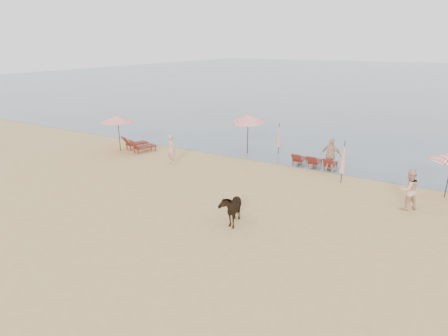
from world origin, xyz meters
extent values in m
plane|color=tan|center=(0.00, 0.00, 0.00)|extent=(120.00, 120.00, 0.00)
cube|color=#51606B|center=(0.00, 80.00, 0.00)|extent=(160.00, 140.00, 0.06)
cube|color=maroon|center=(-8.97, 8.58, 0.36)|extent=(1.14, 1.58, 0.08)
cube|color=maroon|center=(-9.25, 7.87, 0.65)|extent=(0.79, 0.68, 0.63)
cube|color=maroon|center=(-7.92, 8.18, 0.36)|extent=(1.14, 1.58, 0.08)
cube|color=maroon|center=(-8.19, 7.46, 0.65)|extent=(0.79, 0.68, 0.63)
cube|color=maroon|center=(1.95, 10.82, 0.30)|extent=(0.58, 1.21, 0.07)
cube|color=maroon|center=(1.94, 10.18, 0.54)|extent=(0.56, 0.40, 0.52)
cube|color=maroon|center=(2.89, 10.80, 0.30)|extent=(0.58, 1.21, 0.07)
cube|color=maroon|center=(2.88, 10.16, 0.54)|extent=(0.56, 0.40, 0.52)
cube|color=maroon|center=(3.83, 10.78, 0.30)|extent=(0.58, 1.21, 0.07)
cube|color=maroon|center=(3.82, 10.14, 0.54)|extent=(0.56, 0.40, 0.52)
cylinder|color=black|center=(-9.58, 7.59, 1.13)|extent=(0.05, 0.05, 2.25)
cone|color=red|center=(-9.58, 7.59, 2.20)|extent=(2.15, 2.15, 0.46)
sphere|color=black|center=(-9.58, 7.59, 2.41)|extent=(0.08, 0.08, 0.08)
cylinder|color=black|center=(-1.77, 11.22, 1.22)|extent=(0.06, 0.06, 2.44)
cone|color=red|center=(-1.77, 11.22, 2.39)|extent=(2.16, 2.20, 0.73)
sphere|color=black|center=(-1.77, 11.22, 2.61)|extent=(0.09, 0.09, 0.09)
cylinder|color=black|center=(0.02, 12.18, 1.03)|extent=(0.04, 0.04, 2.06)
cone|color=red|center=(0.02, 12.18, 1.28)|extent=(0.25, 0.25, 1.54)
cylinder|color=black|center=(4.90, 8.75, 1.13)|extent=(0.05, 0.05, 2.27)
cone|color=red|center=(4.90, 8.75, 1.41)|extent=(0.28, 0.28, 1.70)
imported|color=black|center=(2.08, 1.93, 0.67)|extent=(1.13, 1.71, 1.33)
imported|color=tan|center=(-4.78, 7.04, 0.91)|extent=(0.77, 0.65, 1.81)
imported|color=#DEA48B|center=(8.15, 6.89, 0.92)|extent=(1.13, 1.10, 1.83)
imported|color=tan|center=(3.92, 10.22, 0.97)|extent=(1.17, 0.54, 1.95)
camera|label=1|loc=(8.65, -10.17, 6.97)|focal=30.00mm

